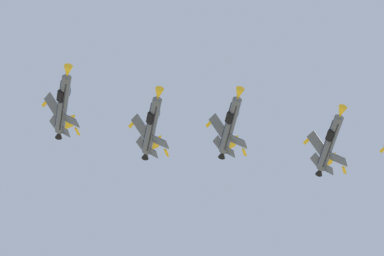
# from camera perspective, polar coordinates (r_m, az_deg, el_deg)

# --- Properties ---
(fighter_jet_left_wing) EXTENTS (7.46, 15.96, 7.64)m
(fighter_jet_left_wing) POSITION_cam_1_polar(r_m,az_deg,el_deg) (174.21, 8.29, -0.84)
(fighter_jet_left_wing) COLOR #4C5666
(fighter_jet_right_wing) EXTENTS (7.56, 15.96, 7.54)m
(fighter_jet_right_wing) POSITION_cam_1_polar(r_m,az_deg,el_deg) (172.39, 2.32, 0.22)
(fighter_jet_right_wing) COLOR #4C5666
(fighter_jet_left_outer) EXTENTS (7.81, 15.96, 7.31)m
(fighter_jet_left_outer) POSITION_cam_1_polar(r_m,az_deg,el_deg) (170.35, -2.41, 0.19)
(fighter_jet_left_outer) COLOR #4C5666
(fighter_jet_right_outer) EXTENTS (7.73, 15.96, 7.38)m
(fighter_jet_right_outer) POSITION_cam_1_polar(r_m,az_deg,el_deg) (169.66, -7.72, 1.48)
(fighter_jet_right_outer) COLOR #4C5666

